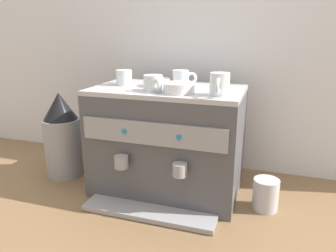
% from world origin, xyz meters
% --- Properties ---
extents(ground_plane, '(4.00, 4.00, 0.00)m').
position_xyz_m(ground_plane, '(0.00, 0.00, 0.00)').
color(ground_plane, brown).
extents(tiled_backsplash_wall, '(2.80, 0.03, 1.07)m').
position_xyz_m(tiled_backsplash_wall, '(0.00, 0.35, 0.53)').
color(tiled_backsplash_wall, silver).
rests_on(tiled_backsplash_wall, ground_plane).
extents(espresso_machine, '(0.64, 0.50, 0.47)m').
position_xyz_m(espresso_machine, '(0.00, -0.00, 0.23)').
color(espresso_machine, '#4C4C51').
rests_on(espresso_machine, ground_plane).
extents(ceramic_cup_0, '(0.08, 0.10, 0.07)m').
position_xyz_m(ceramic_cup_0, '(-0.21, 0.01, 0.50)').
color(ceramic_cup_0, silver).
rests_on(ceramic_cup_0, espresso_machine).
extents(ceramic_cup_1, '(0.10, 0.07, 0.07)m').
position_xyz_m(ceramic_cup_1, '(0.04, 0.06, 0.50)').
color(ceramic_cup_1, silver).
rests_on(ceramic_cup_1, espresso_machine).
extents(ceramic_cup_2, '(0.09, 0.10, 0.06)m').
position_xyz_m(ceramic_cup_2, '(-0.03, -0.10, 0.50)').
color(ceramic_cup_2, silver).
rests_on(ceramic_cup_2, espresso_machine).
extents(ceramic_cup_3, '(0.07, 0.12, 0.08)m').
position_xyz_m(ceramic_cup_3, '(0.24, -0.11, 0.51)').
color(ceramic_cup_3, silver).
rests_on(ceramic_cup_3, espresso_machine).
extents(ceramic_bowl_0, '(0.11, 0.11, 0.03)m').
position_xyz_m(ceramic_bowl_0, '(-0.05, 0.02, 0.49)').
color(ceramic_bowl_0, white).
rests_on(ceramic_bowl_0, espresso_machine).
extents(ceramic_bowl_1, '(0.12, 0.12, 0.04)m').
position_xyz_m(ceramic_bowl_1, '(0.08, -0.10, 0.49)').
color(ceramic_bowl_1, white).
rests_on(ceramic_bowl_1, espresso_machine).
extents(coffee_grinder, '(0.18, 0.18, 0.42)m').
position_xyz_m(coffee_grinder, '(-0.54, -0.03, 0.20)').
color(coffee_grinder, '#939399').
rests_on(coffee_grinder, ground_plane).
extents(milk_pitcher, '(0.10, 0.10, 0.13)m').
position_xyz_m(milk_pitcher, '(0.43, -0.05, 0.07)').
color(milk_pitcher, '#B7B7BC').
rests_on(milk_pitcher, ground_plane).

